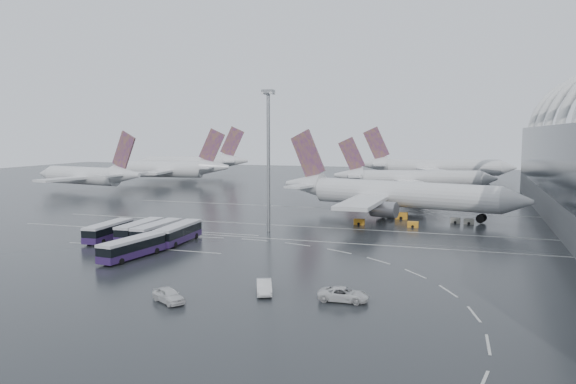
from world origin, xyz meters
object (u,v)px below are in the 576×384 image
(gse_cart_belly_c, at_px, (359,222))
(jet_remote_mid, at_px, (170,169))
(airliner_gate_b, at_px, (412,179))
(jet_remote_west, at_px, (89,176))
(gse_cart_belly_b, at_px, (455,220))
(floodlight_mast, at_px, (268,143))
(van_curve_a, at_px, (343,294))
(bus_row_near_a, at_px, (109,230))
(gse_cart_belly_d, at_px, (469,221))
(van_curve_c, at_px, (264,287))
(bus_row_far_c, at_px, (132,247))
(gse_cart_belly_e, at_px, (401,216))
(jet_remote_far, at_px, (193,163))
(airliner_main, at_px, (392,194))
(bus_row_near_d, at_px, (179,233))
(van_curve_b, at_px, (169,295))
(bus_row_near_c, at_px, (157,231))
(airliner_gate_c, at_px, (434,168))
(gse_cart_belly_a, at_px, (413,224))
(bus_row_near_b, at_px, (140,230))

(gse_cart_belly_c, bearing_deg, jet_remote_mid, 140.04)
(airliner_gate_b, height_order, jet_remote_mid, jet_remote_mid)
(jet_remote_west, height_order, gse_cart_belly_b, jet_remote_west)
(jet_remote_west, xyz_separation_m, floodlight_mast, (78.51, -49.94, 11.58))
(van_curve_a, relative_size, gse_cart_belly_c, 2.68)
(bus_row_near_a, distance_m, gse_cart_belly_d, 69.84)
(van_curve_c, height_order, floodlight_mast, floodlight_mast)
(bus_row_far_c, xyz_separation_m, gse_cart_belly_d, (46.90, 48.43, -1.11))
(jet_remote_mid, xyz_separation_m, bus_row_near_a, (45.62, -99.69, -3.56))
(van_curve_c, bearing_deg, bus_row_far_c, 133.62)
(van_curve_a, height_order, gse_cart_belly_e, van_curve_a)
(jet_remote_far, relative_size, van_curve_c, 9.93)
(airliner_main, distance_m, jet_remote_far, 132.17)
(bus_row_near_d, bearing_deg, van_curve_b, -155.96)
(floodlight_mast, distance_m, gse_cart_belly_d, 44.29)
(gse_cart_belly_c, bearing_deg, van_curve_c, -91.12)
(jet_remote_far, height_order, gse_cart_belly_b, jet_remote_far)
(bus_row_near_c, height_order, van_curve_b, bus_row_near_c)
(van_curve_b, bearing_deg, airliner_gate_b, 25.51)
(gse_cart_belly_c, bearing_deg, gse_cart_belly_e, 54.70)
(jet_remote_west, relative_size, bus_row_near_a, 3.57)
(airliner_main, bearing_deg, jet_remote_far, 151.18)
(airliner_gate_c, bearing_deg, van_curve_c, -104.89)
(jet_remote_mid, xyz_separation_m, gse_cart_belly_e, (90.87, -59.94, -4.51))
(bus_row_near_a, xyz_separation_m, floodlight_mast, (23.43, 16.35, 14.88))
(bus_row_far_c, distance_m, gse_cart_belly_c, 48.29)
(bus_row_near_c, bearing_deg, jet_remote_mid, 28.61)
(gse_cart_belly_e, bearing_deg, gse_cart_belly_d, -10.27)
(airliner_main, height_order, bus_row_near_c, airliner_main)
(airliner_gate_b, relative_size, gse_cart_belly_a, 23.75)
(airliner_main, height_order, van_curve_a, airliner_main)
(van_curve_c, xyz_separation_m, gse_cart_belly_b, (19.39, 59.91, -0.26))
(airliner_gate_c, bearing_deg, bus_row_near_d, -115.25)
(airliner_main, bearing_deg, bus_row_near_c, -114.93)
(airliner_gate_c, relative_size, jet_remote_mid, 1.27)
(floodlight_mast, bearing_deg, bus_row_near_c, -135.38)
(gse_cart_belly_c, xyz_separation_m, gse_cart_belly_e, (7.21, 10.17, 0.12))
(gse_cart_belly_c, distance_m, gse_cart_belly_e, 12.47)
(airliner_gate_c, distance_m, van_curve_a, 161.42)
(van_curve_b, height_order, gse_cart_belly_e, van_curve_b)
(van_curve_c, xyz_separation_m, gse_cart_belly_c, (1.01, 51.79, -0.23))
(airliner_gate_b, distance_m, jet_remote_west, 100.98)
(jet_remote_far, bearing_deg, airliner_gate_c, 163.48)
(bus_row_near_b, bearing_deg, gse_cart_belly_b, -58.16)
(jet_remote_west, bearing_deg, airliner_gate_c, -133.72)
(jet_remote_far, distance_m, bus_row_near_a, 144.21)
(jet_remote_mid, distance_m, van_curve_a, 152.82)
(bus_row_near_c, distance_m, bus_row_near_d, 4.24)
(bus_row_far_c, bearing_deg, gse_cart_belly_c, -25.92)
(bus_row_near_b, height_order, gse_cart_belly_e, bus_row_near_b)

